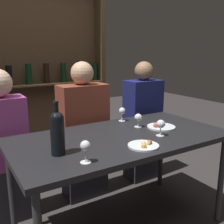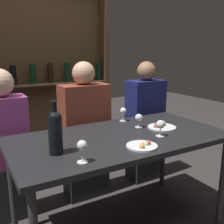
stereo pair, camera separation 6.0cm
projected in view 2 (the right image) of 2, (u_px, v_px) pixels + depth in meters
The scene contains 12 objects.
dining_table at pixel (120, 144), 1.89m from camera, with size 1.55×0.81×0.75m.
wine_rack_wall at pixel (49, 61), 3.17m from camera, with size 1.53×0.21×2.40m.
wine_bottle at pixel (55, 131), 1.51m from camera, with size 0.08×0.08×0.32m.
wine_glass_0 at pixel (82, 147), 1.41m from camera, with size 0.06×0.06×0.13m.
wine_glass_1 at pixel (123, 112), 2.24m from camera, with size 0.06×0.06×0.12m.
wine_glass_2 at pixel (139, 118), 2.06m from camera, with size 0.06×0.06×0.11m.
wine_glass_3 at pixel (161, 125), 1.84m from camera, with size 0.06×0.06×0.12m.
food_plate_0 at pixel (161, 127), 2.06m from camera, with size 0.22×0.22×0.05m.
food_plate_1 at pixel (143, 146), 1.65m from camera, with size 0.20×0.20×0.04m.
seated_person_left at pixel (6, 150), 2.06m from camera, with size 0.35×0.22×1.22m.
seated_person_center at pixel (85, 135), 2.39m from camera, with size 0.43×0.22×1.26m.
seated_person_right at pixel (145, 125), 2.72m from camera, with size 0.36×0.22×1.24m.
Camera 2 is at (-0.94, -1.52, 1.35)m, focal length 42.00 mm.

